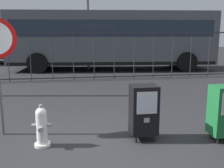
% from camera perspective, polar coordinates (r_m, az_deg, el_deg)
% --- Properties ---
extents(ground_plane, '(60.00, 60.00, 0.00)m').
position_cam_1_polar(ground_plane, '(4.62, -1.43, -14.02)').
color(ground_plane, '#262628').
extents(fire_hydrant, '(0.33, 0.32, 0.75)m').
position_cam_1_polar(fire_hydrant, '(4.80, -14.87, -8.89)').
color(fire_hydrant, silver).
rests_on(fire_hydrant, ground_plane).
extents(newspaper_box_primary, '(0.48, 0.42, 1.02)m').
position_cam_1_polar(newspaper_box_primary, '(5.23, 23.01, -5.24)').
color(newspaper_box_primary, black).
rests_on(newspaper_box_primary, ground_plane).
extents(newspaper_box_secondary, '(0.48, 0.42, 1.02)m').
position_cam_1_polar(newspaper_box_secondary, '(4.90, 6.82, -5.48)').
color(newspaper_box_secondary, black).
rests_on(newspaper_box_secondary, ground_plane).
extents(fence_barrier, '(18.03, 0.04, 2.00)m').
position_cam_1_polar(fence_barrier, '(11.10, -6.09, 6.11)').
color(fence_barrier, '#2D2D33').
rests_on(fence_barrier, ground_plane).
extents(bus_near, '(10.69, 3.57, 3.00)m').
position_cam_1_polar(bus_near, '(14.22, -0.03, 10.03)').
color(bus_near, '#4C5156').
rests_on(bus_near, ground_plane).
extents(bus_far, '(10.59, 3.11, 3.00)m').
position_cam_1_polar(bus_far, '(18.32, -13.92, 9.93)').
color(bus_far, beige).
rests_on(bus_far, ground_plane).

